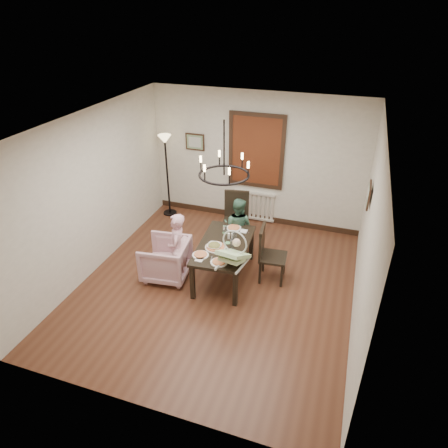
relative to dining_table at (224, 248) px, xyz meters
The scene contains 17 objects.
room_shell 0.80m from the dining_table, 113.61° to the left, with size 4.51×5.00×2.81m.
dining_table is the anchor object (origin of this frame).
chair_far 1.12m from the dining_table, 97.41° to the left, with size 0.48×0.48×1.09m, color black, non-canonical shape.
chair_right 0.85m from the dining_table, 15.51° to the left, with size 0.45×0.45×1.03m, color black, non-canonical shape.
armchair 1.05m from the dining_table, 163.34° to the right, with size 0.76×0.78×0.71m, color #C899A9.
elderly_woman 0.80m from the dining_table, 155.09° to the right, with size 0.39×0.26×1.07m, color #D194A1.
seated_man 0.83m from the dining_table, 90.33° to the left, with size 0.47×0.36×0.96m, color #3E6952.
baby_bouncer 0.65m from the dining_table, 57.07° to the right, with size 0.43×0.60×0.39m, color #ADCD8D, non-canonical shape.
salad_bowl 0.23m from the dining_table, 125.63° to the right, with size 0.29×0.29×0.07m, color white.
pizza_platter 0.22m from the dining_table, 120.22° to the right, with size 0.35×0.35×0.04m, color tan.
drinking_glass 0.24m from the dining_table, 22.62° to the right, with size 0.08×0.08×0.15m, color silver.
window_blinds 2.41m from the dining_table, 91.18° to the left, with size 1.00×0.03×1.40m, color brown.
radiator 2.23m from the dining_table, 91.17° to the left, with size 0.92×0.12×0.62m, color silver, non-canonical shape.
picture_back 2.81m from the dining_table, 122.32° to the left, with size 0.42×0.03×0.36m, color black.
picture_right 2.49m from the dining_table, 16.35° to the left, with size 0.42×0.03×0.36m, color black.
floor_lamp 2.72m from the dining_table, 135.90° to the left, with size 0.30×0.30×1.80m, color black, non-canonical shape.
chandelier 1.34m from the dining_table, ahead, with size 0.80×0.80×0.04m, color black.
Camera 1 is at (1.86, -5.14, 4.32)m, focal length 32.00 mm.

